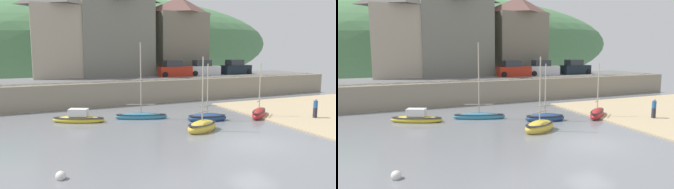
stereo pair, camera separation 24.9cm
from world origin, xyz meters
The scene contains 15 objects.
quay_seawall centered at (0.00, 17.50, 1.36)m, with size 48.00×9.40×2.40m.
hillside_backdrop centered at (3.16, 55.20, 7.02)m, with size 80.00×44.00×20.07m.
waterfront_building_left centered at (-8.21, 25.20, 7.92)m, with size 7.80×5.88×10.86m.
waterfront_building_centre centered at (-2.06, 25.20, 8.31)m, with size 9.16×6.20×11.66m.
waterfront_building_right centered at (7.14, 25.20, 7.74)m, with size 7.21×4.77×10.48m.
motorboat_with_cabin centered at (-1.37, 3.87, 0.33)m, with size 3.12×2.43×5.42m.
dinghy_open_wooden centered at (-8.92, 10.18, 0.29)m, with size 4.25×2.83×1.21m.
rowboat_small_beached centered at (0.63, 6.58, 0.27)m, with size 3.41×1.97×4.75m.
sailboat_far_left centered at (-4.00, 9.37, 0.26)m, with size 4.38×2.39×6.40m.
sailboat_tall_mast centered at (5.39, 6.04, 0.32)m, with size 3.27×3.00×4.78m.
parked_car_near_slipway centered at (4.27, 20.70, 3.20)m, with size 4.23×2.03×1.95m.
parked_car_by_wall centered at (8.37, 20.70, 3.20)m, with size 4.22×2.02×1.95m.
parked_car_end_of_row centered at (13.40, 20.70, 3.20)m, with size 4.17×1.88×1.95m.
person_on_slipway centered at (9.15, 3.60, 0.98)m, with size 0.34×0.34×1.62m.
mooring_buoy centered at (-11.23, -0.91, 0.14)m, with size 0.46×0.46×0.46m.
Camera 1 is at (-12.19, -14.92, 5.64)m, focal length 33.70 mm.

